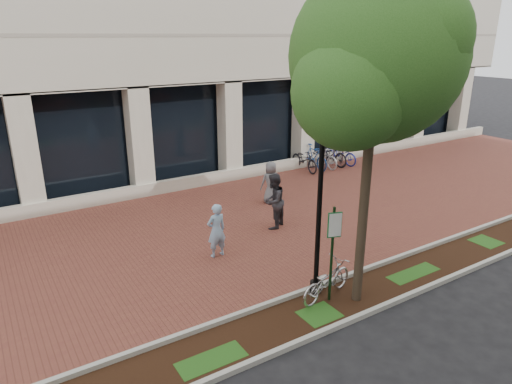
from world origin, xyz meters
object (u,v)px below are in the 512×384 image
locked_bicycle (327,280)px  pedestrian_left (216,231)px  bike_rack_cluster (323,156)px  street_tree (376,67)px  bollard (342,153)px  pedestrian_mid (274,201)px  lamppost (320,194)px  parking_sign (333,242)px  pedestrian_right (271,182)px

locked_bicycle → pedestrian_left: bearing=7.8°
locked_bicycle → bike_rack_cluster: bike_rack_cluster is taller
street_tree → bollard: (8.01, 9.34, -4.88)m
pedestrian_mid → bollard: pedestrian_mid is taller
locked_bicycle → bollard: 12.39m
lamppost → bike_rack_cluster: bearing=49.1°
lamppost → pedestrian_mid: lamppost is taller
street_tree → pedestrian_mid: street_tree is taller
pedestrian_left → pedestrian_mid: (2.52, 0.84, 0.12)m
parking_sign → locked_bicycle: 1.08m
lamppost → pedestrian_right: size_ratio=2.89×
pedestrian_mid → bike_rack_cluster: (6.08, 4.73, -0.38)m
locked_bicycle → pedestrian_right: bearing=-34.8°
pedestrian_mid → lamppost: bearing=39.0°
street_tree → pedestrian_right: 8.29m
pedestrian_right → street_tree: bearing=86.1°
street_tree → locked_bicycle: bearing=144.2°
pedestrian_mid → bollard: 8.73m
lamppost → pedestrian_right: 6.69m
locked_bicycle → parking_sign: bearing=159.3°
parking_sign → bollard: (8.64, 9.06, -1.01)m
locked_bicycle → bollard: bollard is taller
pedestrian_right → bollard: (6.07, 2.72, -0.28)m
bollard → bike_rack_cluster: bike_rack_cluster is taller
street_tree → bike_rack_cluster: size_ratio=2.39×
lamppost → bike_rack_cluster: 11.56m
street_tree → lamppost: bearing=133.2°
pedestrian_mid → pedestrian_right: bearing=-153.2°
street_tree → parking_sign: bearing=156.3°
pedestrian_mid → bike_rack_cluster: 7.71m
pedestrian_left → bike_rack_cluster: size_ratio=0.51×
parking_sign → locked_bicycle: size_ratio=1.38×
pedestrian_right → parking_sign: bearing=80.3°
pedestrian_left → bollard: size_ratio=1.56×
lamppost → parking_sign: bearing=-82.7°
street_tree → pedestrian_right: size_ratio=4.65×
street_tree → bike_rack_cluster: (6.76, 9.34, -4.85)m
pedestrian_left → parking_sign: bearing=106.1°
pedestrian_mid → pedestrian_right: (1.25, 2.02, -0.13)m
pedestrian_right → bike_rack_cluster: bearing=-138.3°
lamppost → street_tree: (0.69, -0.74, 2.81)m
locked_bicycle → pedestrian_right: (2.55, 6.18, 0.34)m
street_tree → locked_bicycle: size_ratio=4.27×
parking_sign → bike_rack_cluster: size_ratio=0.77×
lamppost → pedestrian_right: lamppost is taller
parking_sign → pedestrian_right: (2.57, 6.34, -0.73)m
pedestrian_mid → bollard: (7.33, 4.73, -0.40)m
bollard → bike_rack_cluster: size_ratio=0.33×
parking_sign → pedestrian_right: parking_sign is taller
parking_sign → locked_bicycle: parking_sign is taller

